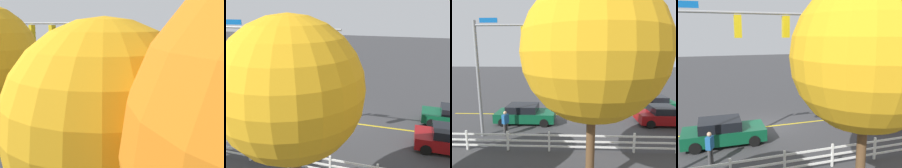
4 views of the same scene
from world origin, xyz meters
TOP-DOWN VIEW (x-y plane):
  - ground_plane at (0.00, 0.00)m, footprint 120.00×120.00m
  - lane_center_stripe at (-4.00, 0.00)m, footprint 28.00×0.16m
  - signal_assembly at (3.22, 4.40)m, footprint 7.23×0.38m
  - car_0 at (2.97, 1.91)m, footprint 4.62×1.99m
  - car_1 at (-7.95, 1.87)m, footprint 4.18×2.01m
  - pedestrian at (3.70, 4.25)m, footprint 0.42×0.47m
  - tree_0 at (-1.42, 9.00)m, footprint 5.08×5.08m

SIDE VIEW (x-z plane):
  - ground_plane at x=0.00m, z-range 0.00..0.00m
  - lane_center_stripe at x=-4.00m, z-range 0.00..0.01m
  - car_1 at x=-7.95m, z-range -0.03..1.43m
  - car_0 at x=2.97m, z-range -0.02..1.45m
  - pedestrian at x=3.70m, z-range 0.08..1.77m
  - signal_assembly at x=3.22m, z-range 1.52..9.10m
  - tree_0 at x=-1.42m, z-range 1.48..9.53m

